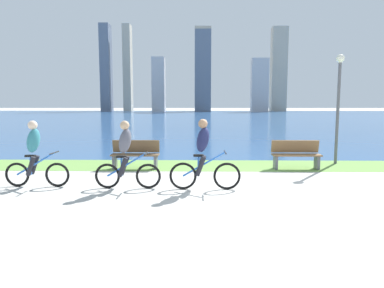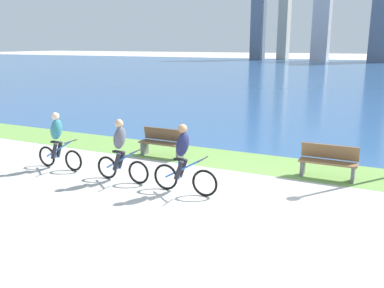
{
  "view_description": "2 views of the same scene",
  "coord_description": "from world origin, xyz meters",
  "px_view_note": "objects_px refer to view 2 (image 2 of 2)",
  "views": [
    {
      "loc": [
        -1.19,
        -8.47,
        2.06
      ],
      "look_at": [
        -1.36,
        0.47,
        1.01
      ],
      "focal_mm": 32.41,
      "sensor_mm": 36.0,
      "label": 1
    },
    {
      "loc": [
        3.31,
        -8.76,
        3.54
      ],
      "look_at": [
        -1.25,
        0.54,
        1.01
      ],
      "focal_mm": 38.76,
      "sensor_mm": 36.0,
      "label": 2
    }
  ],
  "objects_px": {
    "cyclist_trailing": "(121,150)",
    "cyclist_distant_rear": "(58,141)",
    "bench_far_along_path": "(163,143)",
    "bench_near_path": "(328,162)",
    "cyclist_lead": "(183,159)"
  },
  "relations": [
    {
      "from": "cyclist_lead",
      "to": "bench_near_path",
      "type": "height_order",
      "value": "cyclist_lead"
    },
    {
      "from": "cyclist_lead",
      "to": "bench_near_path",
      "type": "bearing_deg",
      "value": 42.63
    },
    {
      "from": "cyclist_lead",
      "to": "bench_far_along_path",
      "type": "relative_size",
      "value": 1.14
    },
    {
      "from": "cyclist_lead",
      "to": "bench_far_along_path",
      "type": "height_order",
      "value": "cyclist_lead"
    },
    {
      "from": "cyclist_trailing",
      "to": "cyclist_distant_rear",
      "type": "bearing_deg",
      "value": 176.63
    },
    {
      "from": "bench_far_along_path",
      "to": "cyclist_distant_rear",
      "type": "bearing_deg",
      "value": -129.57
    },
    {
      "from": "cyclist_distant_rear",
      "to": "cyclist_trailing",
      "type": "bearing_deg",
      "value": -3.37
    },
    {
      "from": "cyclist_lead",
      "to": "bench_far_along_path",
      "type": "distance_m",
      "value": 3.43
    },
    {
      "from": "bench_far_along_path",
      "to": "bench_near_path",
      "type": "bearing_deg",
      "value": 0.67
    },
    {
      "from": "cyclist_distant_rear",
      "to": "bench_far_along_path",
      "type": "bearing_deg",
      "value": 50.43
    },
    {
      "from": "bench_far_along_path",
      "to": "cyclist_lead",
      "type": "bearing_deg",
      "value": -51.48
    },
    {
      "from": "cyclist_lead",
      "to": "bench_far_along_path",
      "type": "bearing_deg",
      "value": 128.52
    },
    {
      "from": "bench_near_path",
      "to": "bench_far_along_path",
      "type": "distance_m",
      "value": 5.09
    },
    {
      "from": "bench_near_path",
      "to": "bench_far_along_path",
      "type": "xyz_separation_m",
      "value": [
        -5.09,
        -0.06,
        0.0
      ]
    },
    {
      "from": "bench_near_path",
      "to": "cyclist_distant_rear",
      "type": "bearing_deg",
      "value": -160.49
    }
  ]
}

